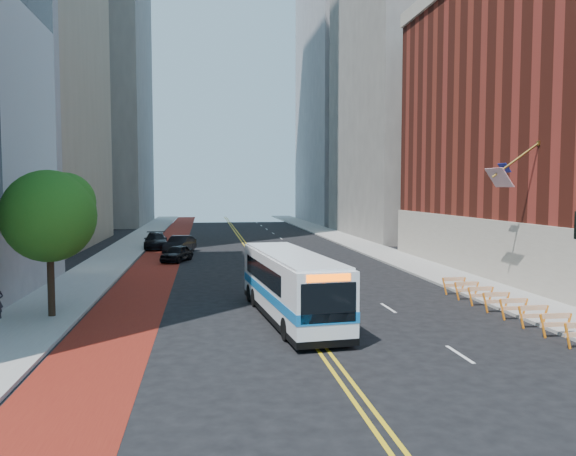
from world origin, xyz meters
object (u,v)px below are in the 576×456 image
(car_a, at_px, (177,253))
(car_b, at_px, (180,245))
(street_tree, at_px, (51,212))
(car_c, at_px, (156,241))
(transit_bus, at_px, (290,284))

(car_a, relative_size, car_b, 0.82)
(street_tree, xyz_separation_m, car_a, (4.65, 19.90, -4.23))
(car_a, relative_size, car_c, 0.72)
(street_tree, height_order, car_a, street_tree)
(transit_bus, xyz_separation_m, car_b, (-6.20, 27.56, -0.79))
(transit_bus, distance_m, car_c, 33.11)
(car_b, bearing_deg, transit_bus, -60.70)
(car_c, bearing_deg, street_tree, -97.80)
(street_tree, distance_m, car_c, 30.73)
(car_b, relative_size, car_c, 0.89)
(transit_bus, height_order, car_b, transit_bus)
(street_tree, relative_size, transit_bus, 0.59)
(car_b, bearing_deg, street_tree, -83.45)
(car_b, bearing_deg, car_c, 136.91)
(street_tree, xyz_separation_m, car_c, (2.07, 30.38, -4.11))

